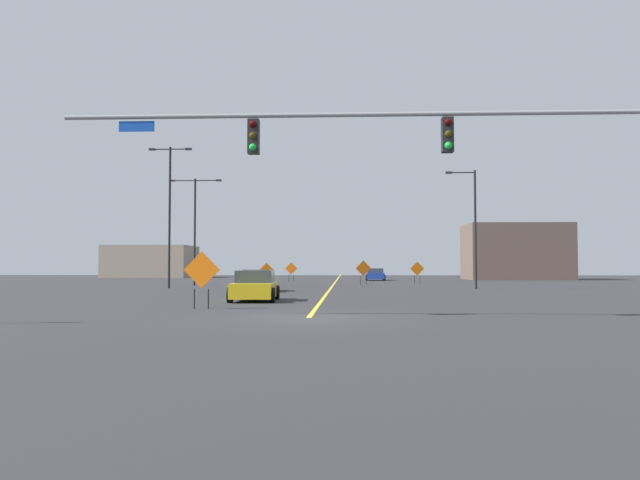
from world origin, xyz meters
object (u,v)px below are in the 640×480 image
Objects in this scene: car_red_mid at (257,281)px; street_lamp_mid_left at (473,223)px; street_lamp_mid_right at (195,222)px; traffic_signal_assembly at (434,147)px; car_blue_passing at (375,275)px; construction_sign_right_shoulder at (202,272)px; street_lamp_near_right at (170,207)px; construction_sign_median_near at (363,269)px; construction_sign_right_lane at (417,270)px; car_yellow_approaching at (255,287)px; construction_sign_median_far at (291,269)px; construction_sign_left_lane at (267,271)px.

street_lamp_mid_left is at bearing 17.30° from car_red_mid.
street_lamp_mid_left is at bearing -17.62° from street_lamp_mid_right.
street_lamp_mid_left is (5.98, 24.02, -0.61)m from traffic_signal_assembly.
construction_sign_right_shoulder is at bearing -100.32° from car_blue_passing.
construction_sign_median_near is at bearing 30.89° from street_lamp_near_right.
construction_sign_right_shoulder is 0.50× the size of car_blue_passing.
street_lamp_mid_left is at bearing -81.51° from construction_sign_right_lane.
street_lamp_mid_left is 3.89× the size of construction_sign_right_shoulder.
street_lamp_near_right is at bearing -92.56° from street_lamp_mid_right.
car_yellow_approaching is (-12.69, -15.03, -3.86)m from street_lamp_mid_left.
car_yellow_approaching is at bearing -61.61° from street_lamp_near_right.
car_red_mid is at bearing -122.32° from construction_sign_right_lane.
construction_sign_right_shoulder reaches higher than construction_sign_median_near.
construction_sign_median_far reaches higher than car_yellow_approaching.
street_lamp_mid_right is at bearing 115.79° from traffic_signal_assembly.
construction_sign_left_lane is 0.45× the size of car_blue_passing.
street_lamp_near_right reaches higher than construction_sign_right_shoulder.
construction_sign_left_lane is (5.49, 10.61, -4.57)m from street_lamp_near_right.
construction_sign_median_far is 34.28m from car_yellow_approaching.
car_red_mid is at bearing 112.61° from traffic_signal_assembly.
construction_sign_left_lane is 0.45× the size of car_yellow_approaching.
traffic_signal_assembly is at bearing -53.26° from car_yellow_approaching.
car_red_mid is (0.00, -23.63, -0.60)m from construction_sign_median_far.
street_lamp_near_right is 12.79m from construction_sign_left_lane.
street_lamp_mid_left is 11.76m from construction_sign_median_near.
construction_sign_right_lane reaches higher than construction_sign_left_lane.
construction_sign_median_far is at bearing 90.43° from construction_sign_right_shoulder.
street_lamp_near_right is (-0.28, -6.16, 0.61)m from street_lamp_mid_right.
traffic_signal_assembly is 1.77× the size of street_lamp_near_right.
street_lamp_near_right is 2.39× the size of car_blue_passing.
construction_sign_median_far is 10.75m from car_blue_passing.
street_lamp_mid_left is at bearing 55.69° from construction_sign_right_shoulder.
street_lamp_mid_right is 2.09× the size of car_yellow_approaching.
street_lamp_mid_left is at bearing 49.82° from car_yellow_approaching.
construction_sign_right_shoulder reaches higher than car_blue_passing.
construction_sign_right_lane is at bearing 98.49° from street_lamp_mid_left.
traffic_signal_assembly reaches higher than construction_sign_median_far.
construction_sign_median_far is (1.42, 8.17, 0.07)m from construction_sign_left_lane.
car_blue_passing is 1.02× the size of car_yellow_approaching.
construction_sign_median_far is (6.63, 12.63, -3.88)m from street_lamp_mid_right.
car_yellow_approaching is (1.46, -34.25, -0.60)m from construction_sign_median_far.
street_lamp_mid_right is 7.92m from construction_sign_left_lane.
car_red_mid is (-6.90, -13.11, -0.65)m from construction_sign_median_near.
traffic_signal_assembly is 4.23× the size of car_blue_passing.
traffic_signal_assembly is at bearing -103.98° from street_lamp_mid_left.
construction_sign_median_near reaches higher than car_blue_passing.
car_blue_passing is (0.48, 49.59, -4.47)m from traffic_signal_assembly.
street_lamp_mid_right reaches higher than construction_sign_left_lane.
street_lamp_mid_left reaches higher than construction_sign_right_shoulder.
traffic_signal_assembly is at bearing -64.21° from street_lamp_mid_right.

